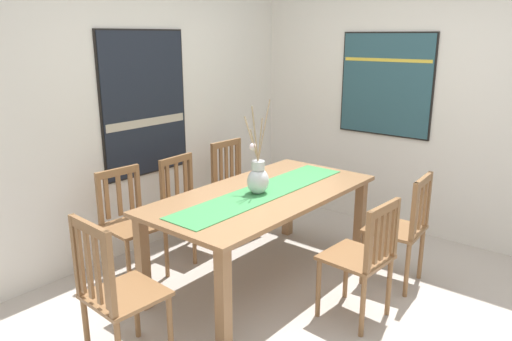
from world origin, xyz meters
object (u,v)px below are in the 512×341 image
dining_table (263,204)px  chair_3 (363,256)px  chair_1 (235,185)px  chair_4 (116,292)px  chair_0 (130,222)px  painting_on_side_wall (386,85)px  painting_on_back_wall (144,104)px  chair_2 (401,228)px  chair_5 (188,202)px  centerpiece_vase (258,178)px

dining_table → chair_3: chair_3 is taller
chair_1 → chair_4: chair_4 is taller
dining_table → chair_0: size_ratio=2.16×
painting_on_side_wall → chair_0: bearing=156.6°
chair_4 → painting_on_side_wall: painting_on_side_wall is taller
chair_1 → painting_on_back_wall: painting_on_back_wall is taller
painting_on_side_wall → painting_on_back_wall: bearing=142.4°
chair_2 → chair_5: bearing=110.0°
chair_3 → dining_table: bearing=88.7°
chair_2 → chair_3: chair_2 is taller
dining_table → chair_2: chair_2 is taller
chair_0 → chair_3: 1.90m
centerpiece_vase → chair_5: 0.97m
painting_on_side_wall → chair_5: bearing=149.5°
chair_3 → chair_4: chair_4 is taller
chair_5 → painting_on_side_wall: bearing=-30.5°
dining_table → painting_on_side_wall: (1.78, -0.16, 0.82)m
chair_5 → painting_on_side_wall: size_ratio=0.87×
centerpiece_vase → chair_1: 1.17m
chair_2 → chair_3: bearing=-179.2°
chair_3 → chair_0: bearing=109.3°
chair_3 → chair_5: 1.79m
dining_table → chair_1: 1.08m
dining_table → painting_on_back_wall: 1.48m
chair_0 → chair_2: bearing=-54.0°
chair_3 → painting_on_side_wall: (1.80, 0.74, 1.00)m
chair_4 → chair_2: bearing=-23.0°
chair_4 → painting_on_back_wall: 2.04m
centerpiece_vase → painting_on_back_wall: (-0.06, 1.28, 0.47)m
centerpiece_vase → chair_0: bearing=123.9°
chair_2 → painting_on_side_wall: (1.13, 0.73, 1.00)m
dining_table → painting_on_side_wall: size_ratio=1.91×
chair_0 → chair_2: size_ratio=0.98×
centerpiece_vase → chair_1: (0.69, 0.86, -0.39)m
chair_0 → chair_3: (0.63, -1.79, 0.01)m
chair_1 → dining_table: bearing=-126.2°
painting_on_side_wall → dining_table: bearing=174.8°
centerpiece_vase → chair_1: bearing=51.2°
chair_1 → chair_3: (-0.65, -1.77, -0.01)m
centerpiece_vase → chair_0: size_ratio=0.79×
chair_5 → centerpiece_vase: bearing=-93.6°
dining_table → chair_3: 0.92m
chair_3 → painting_on_side_wall: size_ratio=0.87×
chair_2 → chair_4: size_ratio=0.95×
chair_3 → chair_5: bearing=89.4°
painting_on_back_wall → painting_on_side_wall: painting_on_back_wall is taller
chair_5 → chair_0: bearing=179.6°
chair_5 → chair_4: bearing=-147.5°
chair_2 → chair_4: chair_4 is taller
chair_1 → centerpiece_vase: bearing=-128.8°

